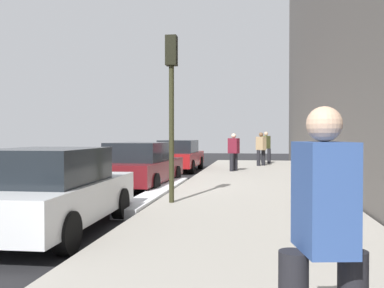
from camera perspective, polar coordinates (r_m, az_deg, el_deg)
The scene contains 13 objects.
ground_plane at distance 13.62m, azimuth -5.87°, elevation -6.17°, with size 56.00×56.00×0.00m, color black.
sidewalk at distance 13.19m, azimuth 8.23°, elevation -6.09°, with size 28.00×4.60×0.15m, color #A39E93.
lane_stripe_centre at distance 14.74m, azimuth -18.07°, elevation -5.65°, with size 28.00×0.14×0.01m, color gold.
snow_bank_curb at distance 11.92m, azimuth -4.50°, elevation -6.68°, with size 6.55×0.56×0.22m, color white.
parked_car_white at distance 7.86m, azimuth -18.59°, elevation -6.04°, with size 4.30×1.98×1.51m.
parked_car_maroon at distance 13.89m, azimuth -6.95°, elevation -2.88°, with size 4.83×2.01×1.51m.
parked_car_red at distance 20.52m, azimuth -1.75°, elevation -1.58°, with size 4.65×1.93×1.51m.
pedestrian_tan_coat at distance 22.35m, azimuth 9.38°, elevation -0.53°, with size 0.54×0.55×1.76m.
pedestrian_burgundy_coat at distance 18.84m, azimuth 5.69°, elevation -0.94°, with size 0.52×0.53×1.69m.
pedestrian_olive_coat at distance 24.18m, azimuth 10.04°, elevation -0.34°, with size 0.58×0.54×1.81m.
pedestrian_blue_coat at distance 2.90m, azimuth 17.46°, elevation -11.60°, with size 0.52×0.58×1.77m.
traffic_light_pole at distance 9.97m, azimuth -2.80°, elevation 7.49°, with size 0.35×0.26×3.93m.
rolling_suitcase at distance 24.60m, azimuth 9.68°, elevation -1.98°, with size 0.34×0.22×0.85m.
Camera 1 is at (-13.08, -3.37, 1.73)m, focal length 39.19 mm.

